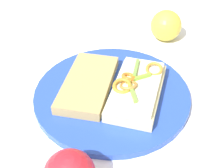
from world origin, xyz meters
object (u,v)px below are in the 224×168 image
at_px(sandwich, 137,89).
at_px(bread_slice_side, 88,84).
at_px(plate, 112,94).
at_px(apple_1, 166,26).

bearing_deg(sandwich, bread_slice_side, -89.82).
bearing_deg(bread_slice_side, plate, 86.26).
xyz_separation_m(plate, bread_slice_side, (-0.04, 0.03, 0.02)).
distance_m(sandwich, bread_slice_side, 0.10).
xyz_separation_m(bread_slice_side, apple_1, (0.24, 0.13, 0.01)).
bearing_deg(plate, bread_slice_side, 143.30).
bearing_deg(apple_1, sandwich, -131.72).
distance_m(plate, bread_slice_side, 0.05).
bearing_deg(apple_1, plate, -142.60).
bearing_deg(bread_slice_side, sandwich, 86.44).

